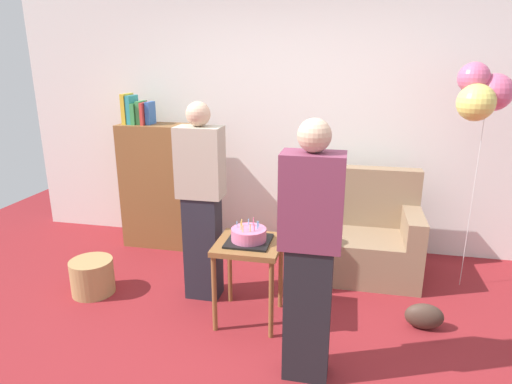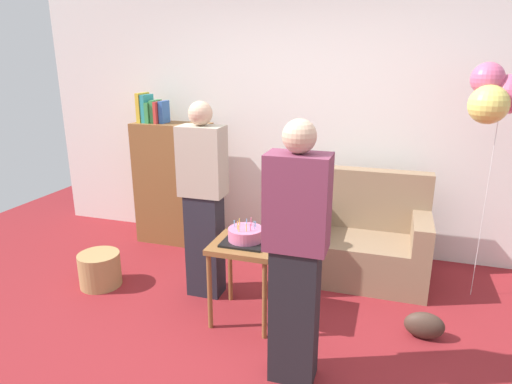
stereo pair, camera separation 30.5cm
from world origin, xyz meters
TOP-DOWN VIEW (x-y plane):
  - ground_plane at (0.00, 0.00)m, footprint 8.00×8.00m
  - wall_back at (0.00, 2.05)m, footprint 6.00×0.10m
  - couch at (0.67, 1.45)m, footprint 1.10×0.70m
  - bookshelf at (-1.37, 1.68)m, footprint 0.80×0.36m
  - side_table at (-0.13, 0.45)m, footprint 0.48×0.48m
  - birthday_cake at (-0.13, 0.45)m, footprint 0.32×0.32m
  - person_blowing_candles at (-0.58, 0.72)m, footprint 0.36×0.22m
  - person_holding_cake at (0.36, -0.08)m, footprint 0.36×0.22m
  - wicker_basket at (-1.53, 0.55)m, footprint 0.36×0.36m
  - handbag at (1.17, 0.59)m, footprint 0.28×0.14m
  - balloon_bunch at (1.55, 1.39)m, footprint 0.45×0.44m

SIDE VIEW (x-z plane):
  - ground_plane at x=0.00m, z-range 0.00..0.00m
  - handbag at x=1.17m, z-range 0.00..0.20m
  - wicker_basket at x=-1.53m, z-range 0.00..0.30m
  - couch at x=0.67m, z-range -0.14..0.82m
  - side_table at x=-0.13m, z-range 0.22..0.86m
  - bookshelf at x=-1.37m, z-range -0.13..1.48m
  - birthday_cake at x=-0.13m, z-range 0.60..0.77m
  - person_blowing_candles at x=-0.58m, z-range 0.02..1.65m
  - person_holding_cake at x=0.36m, z-range 0.02..1.65m
  - wall_back at x=0.00m, z-range 0.00..2.70m
  - balloon_bunch at x=1.55m, z-range 0.72..2.63m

